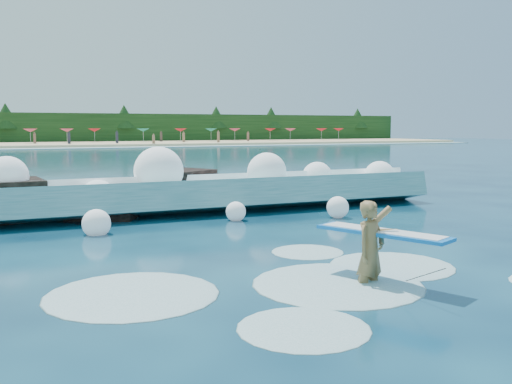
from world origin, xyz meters
TOP-DOWN VIEW (x-y plane):
  - ground at (0.00, 0.00)m, footprint 200.00×200.00m
  - beach at (0.00, 78.00)m, footprint 140.00×20.00m
  - wet_band at (0.00, 67.00)m, footprint 140.00×5.00m
  - treeline at (0.00, 88.00)m, footprint 140.00×4.00m
  - breaking_wave at (1.40, 7.24)m, footprint 17.37×2.73m
  - rock_cluster at (-1.69, 7.90)m, footprint 8.49×3.61m
  - surfer_with_board at (1.77, -2.42)m, footprint 1.50×2.95m
  - wave_spray at (1.25, 7.09)m, footprint 15.57×4.54m
  - surf_foam at (0.56, -1.85)m, footprint 9.25×5.97m
  - beach_umbrellas at (0.00, 79.92)m, footprint 112.49×6.57m

SIDE VIEW (x-z plane):
  - ground at x=0.00m, z-range 0.00..0.00m
  - surf_foam at x=0.56m, z-range -0.08..0.08m
  - wet_band at x=0.00m, z-range 0.00..0.08m
  - beach at x=0.00m, z-range 0.00..0.40m
  - rock_cluster at x=-1.69m, z-range -0.28..1.25m
  - breaking_wave at x=1.40m, z-range -0.23..1.27m
  - surfer_with_board at x=1.77m, z-range -0.24..1.57m
  - wave_spray at x=1.25m, z-range -0.06..2.17m
  - beach_umbrellas at x=0.00m, z-range 2.00..2.50m
  - treeline at x=0.00m, z-range 0.00..5.00m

